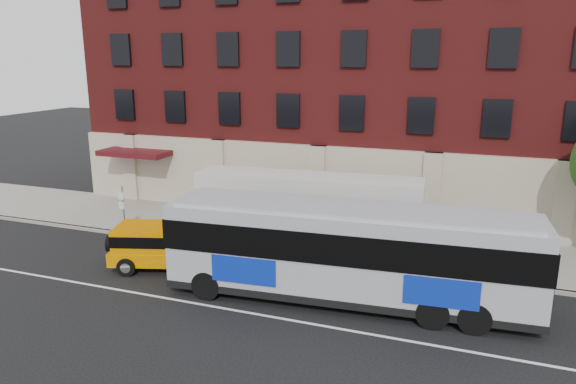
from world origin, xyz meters
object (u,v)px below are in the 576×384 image
(city_bus, at_px, (348,250))
(shipping_container, at_px, (308,212))
(yellow_suv, at_px, (162,244))
(sign_pole, at_px, (123,207))

(city_bus, relative_size, shipping_container, 1.27)
(yellow_suv, distance_m, shipping_container, 6.81)
(sign_pole, height_order, city_bus, city_bus)
(sign_pole, relative_size, yellow_suv, 0.50)
(sign_pole, distance_m, yellow_suv, 5.31)
(yellow_suv, relative_size, shipping_container, 0.47)
(city_bus, distance_m, shipping_container, 5.91)
(shipping_container, bearing_deg, sign_pole, -171.11)
(sign_pole, bearing_deg, city_bus, -15.81)
(yellow_suv, xyz_separation_m, shipping_container, (5.01, 4.57, 0.65))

